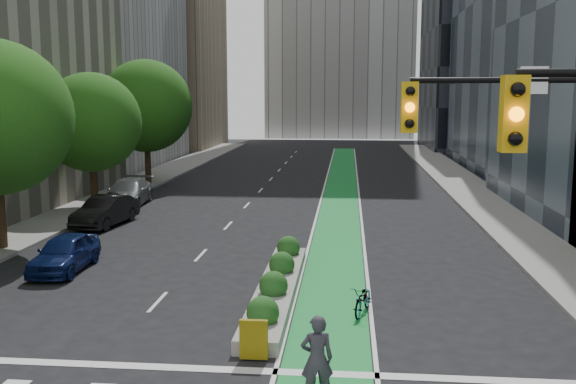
% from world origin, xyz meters
% --- Properties ---
extents(sidewalk_left, '(3.60, 90.00, 0.15)m').
position_xyz_m(sidewalk_left, '(-11.80, 25.00, 0.07)').
color(sidewalk_left, gray).
rests_on(sidewalk_left, ground).
extents(sidewalk_right, '(3.60, 90.00, 0.15)m').
position_xyz_m(sidewalk_right, '(11.80, 25.00, 0.07)').
color(sidewalk_right, gray).
rests_on(sidewalk_right, ground).
extents(bike_lane_paint, '(2.20, 70.00, 0.01)m').
position_xyz_m(bike_lane_paint, '(3.00, 30.00, 0.01)').
color(bike_lane_paint, '#1A9139').
rests_on(bike_lane_paint, ground).
extents(building_tan_far, '(14.00, 16.00, 26.00)m').
position_xyz_m(building_tan_far, '(-20.00, 66.00, 13.00)').
color(building_tan_far, tan).
rests_on(building_tan_far, ground).
extents(building_dark_end, '(14.00, 18.00, 28.00)m').
position_xyz_m(building_dark_end, '(20.00, 68.00, 14.00)').
color(building_dark_end, black).
rests_on(building_dark_end, ground).
extents(tree_midfar, '(5.60, 5.60, 7.76)m').
position_xyz_m(tree_midfar, '(-11.00, 22.00, 4.95)').
color(tree_midfar, black).
rests_on(tree_midfar, ground).
extents(tree_far, '(6.60, 6.60, 9.00)m').
position_xyz_m(tree_far, '(-11.00, 32.00, 5.69)').
color(tree_far, black).
rests_on(tree_far, ground).
extents(median_planter, '(1.20, 10.26, 1.10)m').
position_xyz_m(median_planter, '(1.20, 7.04, 0.37)').
color(median_planter, gray).
rests_on(median_planter, ground).
extents(bicycle, '(1.01, 1.78, 0.89)m').
position_xyz_m(bicycle, '(3.96, 5.54, 0.44)').
color(bicycle, gray).
rests_on(bicycle, ground).
extents(cyclist, '(0.78, 0.58, 1.93)m').
position_xyz_m(cyclist, '(2.85, -0.19, 0.97)').
color(cyclist, '#332F39').
rests_on(cyclist, ground).
extents(parked_car_left_near, '(1.75, 4.08, 1.37)m').
position_xyz_m(parked_car_left_near, '(-7.00, 9.25, 0.69)').
color(parked_car_left_near, '#0C194C').
rests_on(parked_car_left_near, ground).
extents(parked_car_left_mid, '(2.15, 4.67, 1.49)m').
position_xyz_m(parked_car_left_mid, '(-8.59, 17.40, 0.74)').
color(parked_car_left_mid, black).
rests_on(parked_car_left_mid, ground).
extents(parked_car_left_far, '(2.52, 5.43, 1.53)m').
position_xyz_m(parked_car_left_far, '(-9.50, 23.36, 0.77)').
color(parked_car_left_far, slate).
rests_on(parked_car_left_far, ground).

